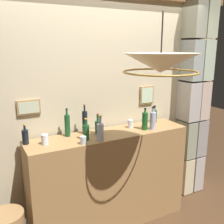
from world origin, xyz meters
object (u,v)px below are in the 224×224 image
Objects in this scene: liquor_bottle_amaro at (85,122)px; glass_tumbler_shot at (130,124)px; liquor_bottle_port at (154,116)px; liquor_bottle_vermouth at (145,121)px; glass_tumbler_highball at (83,140)px; liquor_bottle_whiskey at (25,137)px; liquor_bottle_scotch at (100,131)px; liquor_bottle_tequila at (67,125)px; pendant_lamp at (161,64)px; liquor_bottle_vodka at (153,120)px; glass_tumbler_rocks at (45,139)px; liquor_bottle_gin at (98,127)px; liquor_bottle_rye at (86,132)px.

liquor_bottle_amaro is 0.55m from glass_tumbler_shot.
liquor_bottle_vermouth reaches higher than liquor_bottle_port.
glass_tumbler_shot is at bearing 18.89° from glass_tumbler_highball.
liquor_bottle_whiskey is 2.13× the size of glass_tumbler_shot.
liquor_bottle_scotch is 1.22× the size of liquor_bottle_port.
liquor_bottle_whiskey is (-0.62, -0.01, -0.06)m from liquor_bottle_amaro.
pendant_lamp reaches higher than liquor_bottle_tequila.
liquor_bottle_vodka is (0.09, -0.04, 0.00)m from liquor_bottle_vermouth.
glass_tumbler_highball is (-0.87, -0.06, -0.07)m from liquor_bottle_vodka.
liquor_bottle_scotch is 0.85× the size of liquor_bottle_tequila.
liquor_bottle_tequila is 0.31m from glass_tumbler_rocks.
liquor_bottle_gin is at bearing 109.98° from pendant_lamp.
liquor_bottle_port is 0.92× the size of liquor_bottle_rye.
liquor_bottle_vermouth is at bearing -3.39° from glass_tumbler_rocks.
liquor_bottle_scotch is at bearing -108.10° from liquor_bottle_gin.
glass_tumbler_shot is (1.01, 0.07, -0.00)m from glass_tumbler_rocks.
liquor_bottle_vodka reaches higher than liquor_bottle_port.
liquor_bottle_port reaches higher than glass_tumbler_shot.
liquor_bottle_vermouth is 1.13× the size of liquor_bottle_gin.
liquor_bottle_scotch reaches higher than liquor_bottle_gin.
liquor_bottle_amaro is at bearing 175.40° from glass_tumbler_shot.
liquor_bottle_rye is at bearing -108.23° from liquor_bottle_amaro.
glass_tumbler_rocks is at bearing 170.24° from liquor_bottle_rye.
glass_tumbler_highball is (-0.07, -0.09, -0.05)m from liquor_bottle_rye.
glass_tumbler_highball is at bearing -26.48° from glass_tumbler_rocks.
liquor_bottle_port reaches higher than glass_tumbler_highball.
glass_tumbler_rocks reaches higher than glass_tumbler_highball.
liquor_bottle_tequila is 3.84× the size of glass_tumbler_highball.
liquor_bottle_vermouth is 0.94m from pendant_lamp.
liquor_bottle_amaro is at bearing -4.22° from liquor_bottle_tequila.
liquor_bottle_amaro is 0.48m from glass_tumbler_rocks.
liquor_bottle_amaro is 0.19m from liquor_bottle_tequila.
liquor_bottle_tequila is 2.97× the size of glass_tumbler_rocks.
glass_tumbler_shot is at bearing 76.84° from pendant_lamp.
liquor_bottle_vermouth is 0.80m from glass_tumbler_highball.
liquor_bottle_scotch is 0.54m from glass_tumbler_rocks.
liquor_bottle_vodka is at bearing -8.43° from liquor_bottle_whiskey.
liquor_bottle_gin is (0.12, -0.06, -0.05)m from liquor_bottle_amaro.
liquor_bottle_gin is at bearing -177.58° from glass_tumbler_shot.
liquor_bottle_rye reaches higher than glass_tumbler_shot.
liquor_bottle_vermouth is at bearing -12.82° from liquor_bottle_tequila.
liquor_bottle_amaro reaches higher than liquor_bottle_vermouth.
liquor_bottle_tequila is at bearing 123.88° from liquor_bottle_rye.
liquor_bottle_scotch is at bearing 122.30° from pendant_lamp.
liquor_bottle_amaro reaches higher than glass_tumbler_highball.
liquor_bottle_tequila reaches higher than liquor_bottle_gin.
liquor_bottle_vodka is (0.62, -0.15, 0.03)m from liquor_bottle_gin.
liquor_bottle_whiskey is at bearing 171.57° from liquor_bottle_vodka.
liquor_bottle_rye is 1.13× the size of liquor_bottle_whiskey.
glass_tumbler_highball is at bearing -28.28° from liquor_bottle_whiskey.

